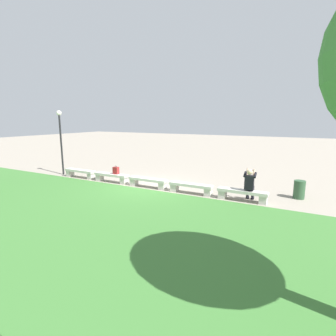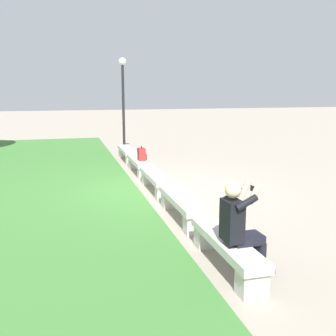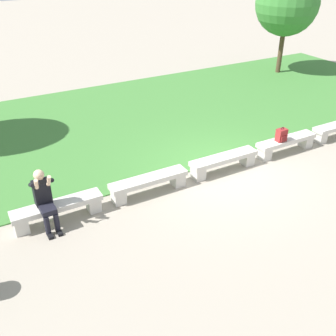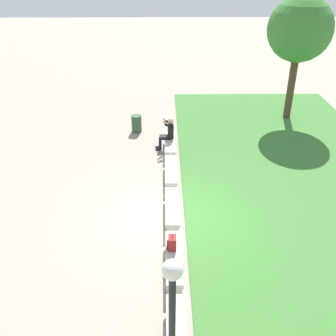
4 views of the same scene
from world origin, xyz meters
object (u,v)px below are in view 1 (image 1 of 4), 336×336
(bench_far, at_px, (111,176))
(bench_end, at_px, (80,172))
(bench_near, at_px, (191,187))
(backpack, at_px, (116,171))
(bench_main, at_px, (242,194))
(person_photographer, at_px, (250,183))
(trash_bin, at_px, (299,190))
(lamp_post, at_px, (60,133))
(bench_mid, at_px, (148,181))

(bench_far, xyz_separation_m, bench_end, (2.21, 0.00, 0.00))
(bench_near, distance_m, backpack, 4.15)
(bench_main, height_order, bench_far, same)
(bench_main, relative_size, person_photographer, 1.48)
(trash_bin, height_order, lamp_post, lamp_post)
(bench_mid, bearing_deg, backpack, -1.32)
(lamp_post, bearing_deg, bench_end, 175.01)
(bench_near, bearing_deg, trash_bin, -161.18)
(bench_main, relative_size, bench_end, 1.00)
(bench_end, relative_size, person_photographer, 1.48)
(trash_bin, bearing_deg, person_photographer, 37.95)
(bench_near, height_order, bench_end, same)
(backpack, xyz_separation_m, trash_bin, (-8.32, -1.38, -0.25))
(bench_far, xyz_separation_m, lamp_post, (3.71, -0.13, 2.12))
(bench_main, xyz_separation_m, bench_far, (6.62, 0.00, 0.00))
(bench_mid, xyz_separation_m, person_photographer, (-4.66, -0.08, 0.44))
(bench_far, distance_m, bench_end, 2.21)
(bench_mid, xyz_separation_m, lamp_post, (5.92, -0.13, 2.12))
(bench_near, height_order, lamp_post, lamp_post)
(bench_near, xyz_separation_m, backpack, (4.14, -0.04, 0.33))
(bench_far, xyz_separation_m, trash_bin, (-8.60, -1.43, 0.08))
(bench_near, height_order, trash_bin, trash_bin)
(bench_main, height_order, bench_near, same)
(bench_near, relative_size, backpack, 4.56)
(bench_near, xyz_separation_m, bench_mid, (2.21, 0.00, 0.00))
(person_photographer, bearing_deg, backpack, 0.29)
(bench_near, relative_size, bench_end, 1.00)
(person_photographer, bearing_deg, trash_bin, -142.05)
(bench_main, distance_m, backpack, 6.36)
(lamp_post, bearing_deg, bench_mid, 178.73)
(bench_end, height_order, lamp_post, lamp_post)
(bench_mid, xyz_separation_m, backpack, (1.93, -0.04, 0.33))
(bench_end, xyz_separation_m, backpack, (-2.48, -0.04, 0.33))
(bench_end, bearing_deg, bench_main, 180.00)
(bench_far, height_order, trash_bin, trash_bin)
(bench_mid, bearing_deg, bench_main, 180.00)
(bench_far, bearing_deg, bench_end, 0.00)
(backpack, distance_m, lamp_post, 4.37)
(backpack, bearing_deg, bench_near, 179.39)
(bench_near, distance_m, bench_end, 6.62)
(bench_far, height_order, backpack, backpack)
(bench_near, bearing_deg, lamp_post, -0.93)
(bench_mid, height_order, person_photographer, person_photographer)
(bench_main, bearing_deg, bench_end, 0.00)
(person_photographer, bearing_deg, bench_near, 1.81)
(bench_end, distance_m, backpack, 2.51)
(backpack, bearing_deg, trash_bin, -170.58)
(lamp_post, bearing_deg, bench_near, 179.07)
(bench_main, distance_m, lamp_post, 10.55)
(bench_far, relative_size, person_photographer, 1.48)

